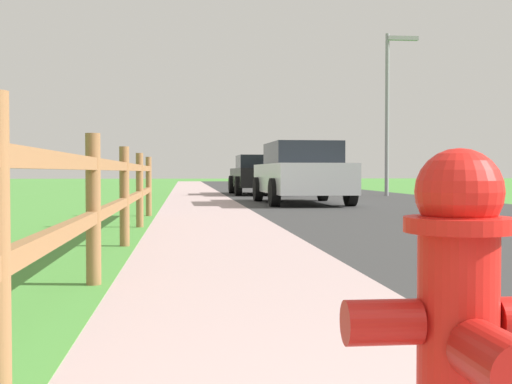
# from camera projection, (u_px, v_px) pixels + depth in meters

# --- Properties ---
(ground_plane) EXTENTS (120.00, 120.00, 0.00)m
(ground_plane) POSITION_uv_depth(u_px,v_px,m) (224.00, 195.00, 24.90)
(ground_plane) COLOR #4A8E39
(road_asphalt) EXTENTS (7.00, 66.00, 0.01)m
(road_asphalt) POSITION_uv_depth(u_px,v_px,m) (307.00, 193.00, 27.26)
(road_asphalt) COLOR #353535
(road_asphalt) RESTS_ON ground
(curb_concrete) EXTENTS (6.00, 66.00, 0.01)m
(curb_concrete) POSITION_uv_depth(u_px,v_px,m) (145.00, 193.00, 26.57)
(curb_concrete) COLOR #B79B99
(curb_concrete) RESTS_ON ground
(grass_verge) EXTENTS (5.00, 66.00, 0.00)m
(grass_verge) POSITION_uv_depth(u_px,v_px,m) (107.00, 193.00, 26.41)
(grass_verge) COLOR #4A8E39
(grass_verge) RESTS_ON ground
(fire_hydrant) EXTENTS (0.53, 0.43, 0.90)m
(fire_hydrant) POSITION_uv_depth(u_px,v_px,m) (460.00, 338.00, 1.52)
(fire_hydrant) COLOR red
(fire_hydrant) RESTS_ON ground
(rail_fence) EXTENTS (0.11, 13.10, 1.13)m
(rail_fence) POSITION_uv_depth(u_px,v_px,m) (112.00, 192.00, 6.24)
(rail_fence) COLOR olive
(rail_fence) RESTS_ON ground
(parked_suv_silver) EXTENTS (2.20, 4.89, 1.62)m
(parked_suv_silver) POSITION_uv_depth(u_px,v_px,m) (301.00, 173.00, 17.79)
(parked_suv_silver) COLOR #B7BABF
(parked_suv_silver) RESTS_ON ground
(parked_car_black) EXTENTS (2.07, 4.59, 1.46)m
(parked_car_black) POSITION_uv_depth(u_px,v_px,m) (259.00, 175.00, 25.04)
(parked_car_black) COLOR black
(parked_car_black) RESTS_ON ground
(street_lamp) EXTENTS (1.17, 0.20, 5.68)m
(street_lamp) POSITION_uv_depth(u_px,v_px,m) (390.00, 98.00, 23.52)
(street_lamp) COLOR gray
(street_lamp) RESTS_ON ground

